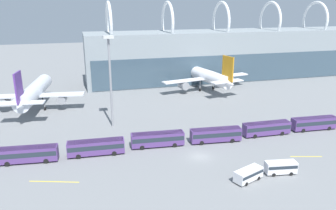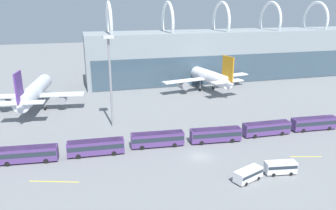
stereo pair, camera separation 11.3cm
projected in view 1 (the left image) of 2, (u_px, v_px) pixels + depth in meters
name	position (u px, v px, depth m)	size (l,w,h in m)	color
ground_plane	(200.00, 156.00, 67.55)	(440.00, 440.00, 0.00)	slate
terminal_building	(267.00, 52.00, 140.65)	(152.64, 20.13, 31.27)	gray
airliner_at_gate_near	(33.00, 92.00, 95.59)	(29.25, 33.17, 13.86)	silver
airliner_at_gate_far	(206.00, 76.00, 118.04)	(34.65, 33.66, 14.08)	white
shuttle_bus_0	(27.00, 154.00, 64.58)	(11.78, 3.63, 3.19)	#56387A
shuttle_bus_1	(96.00, 146.00, 67.78)	(11.72, 3.20, 3.19)	#56387A
shuttle_bus_2	(158.00, 138.00, 71.80)	(11.76, 3.47, 3.19)	#56387A
shuttle_bus_3	(216.00, 134.00, 74.19)	(11.77, 3.54, 3.19)	#56387A
shuttle_bus_4	(267.00, 128.00, 78.02)	(11.65, 2.82, 3.19)	#56387A
shuttle_bus_5	(314.00, 123.00, 81.37)	(11.72, 3.22, 3.19)	#56387A
service_van_foreground	(248.00, 174.00, 57.99)	(6.05, 4.04, 2.23)	silver
service_van_crossing	(281.00, 167.00, 60.36)	(5.98, 2.84, 2.40)	silver
floodlight_mast	(110.00, 68.00, 79.68)	(2.46, 2.46, 22.94)	gray
lane_stripe_0	(306.00, 157.00, 67.52)	(6.56, 0.25, 0.01)	yellow
lane_stripe_2	(54.00, 182.00, 57.99)	(9.01, 0.25, 0.01)	yellow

